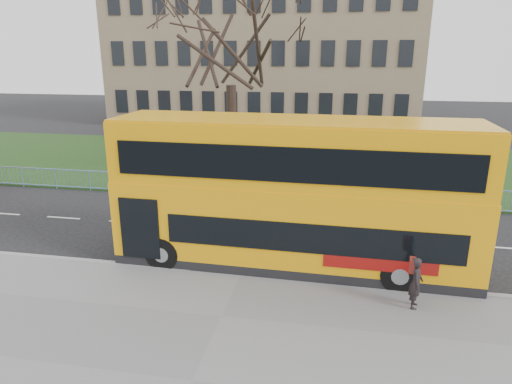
% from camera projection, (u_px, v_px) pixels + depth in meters
% --- Properties ---
extents(ground, '(120.00, 120.00, 0.00)m').
position_uv_depth(ground, '(250.00, 257.00, 16.46)').
color(ground, black).
rests_on(ground, ground).
extents(pavement, '(80.00, 10.50, 0.12)m').
position_uv_depth(pavement, '(192.00, 383.00, 10.09)').
color(pavement, slate).
rests_on(pavement, ground).
extents(kerb, '(80.00, 0.20, 0.14)m').
position_uv_depth(kerb, '(241.00, 275.00, 14.98)').
color(kerb, gray).
rests_on(kerb, ground).
extents(grass_verge, '(80.00, 15.40, 0.08)m').
position_uv_depth(grass_verge, '(292.00, 164.00, 29.90)').
color(grass_verge, '#1B3714').
rests_on(grass_verge, ground).
extents(guard_railing, '(40.00, 0.12, 1.10)m').
position_uv_depth(guard_railing, '(276.00, 190.00, 22.50)').
color(guard_railing, '#6F96C6').
rests_on(guard_railing, ground).
extents(bare_tree, '(8.83, 8.83, 12.61)m').
position_uv_depth(bare_tree, '(231.00, 66.00, 24.51)').
color(bare_tree, black).
rests_on(bare_tree, grass_verge).
extents(civic_building, '(30.00, 15.00, 14.00)m').
position_uv_depth(civic_building, '(267.00, 53.00, 48.19)').
color(civic_building, '#846B53').
rests_on(civic_building, ground).
extents(yellow_bus, '(11.93, 3.10, 4.97)m').
position_uv_depth(yellow_bus, '(294.00, 191.00, 15.11)').
color(yellow_bus, '#F5A30A').
rests_on(yellow_bus, ground).
extents(pedestrian, '(0.44, 0.60, 1.52)m').
position_uv_depth(pedestrian, '(416.00, 283.00, 12.79)').
color(pedestrian, black).
rests_on(pedestrian, pavement).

